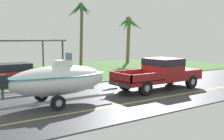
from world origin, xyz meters
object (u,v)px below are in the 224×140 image
Objects in this scene: carport_awning at (17,41)px; palm_tree_mid at (81,18)px; palm_tree_near_left at (129,28)px; boat_on_trailer at (58,80)px; parked_sedan_near at (13,74)px; pickup_truck_towing at (162,72)px.

palm_tree_mid is (7.64, 2.69, 2.36)m from carport_awning.
palm_tree_near_left is 6.63m from palm_tree_mid.
palm_tree_mid is (9.24, 14.81, 4.02)m from boat_on_trailer.
parked_sedan_near is 5.74m from carport_awning.
parked_sedan_near is at bearing -154.47° from palm_tree_near_left.
pickup_truck_towing is 9.87m from parked_sedan_near.
palm_tree_mid is at bearing 19.39° from carport_awning.
parked_sedan_near is at bearing 91.08° from boat_on_trailer.
palm_tree_near_left reaches higher than parked_sedan_near.
parked_sedan_near is at bearing -140.44° from palm_tree_mid.
palm_tree_mid reaches higher than boat_on_trailer.
palm_tree_near_left is at bearing -1.12° from palm_tree_mid.
palm_tree_near_left is 0.82× the size of palm_tree_mid.
palm_tree_near_left reaches higher than pickup_truck_towing.
carport_awning is at bearing -160.61° from palm_tree_mid.
palm_tree_mid is at bearing 80.47° from pickup_truck_towing.
parked_sedan_near is 12.95m from palm_tree_mid.
boat_on_trailer is 12.34m from carport_awning.
palm_tree_mid is (2.49, 14.81, 4.12)m from pickup_truck_towing.
carport_awning is 14.50m from palm_tree_near_left.
boat_on_trailer is 17.91m from palm_tree_mid.
boat_on_trailer is at bearing -180.00° from pickup_truck_towing.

